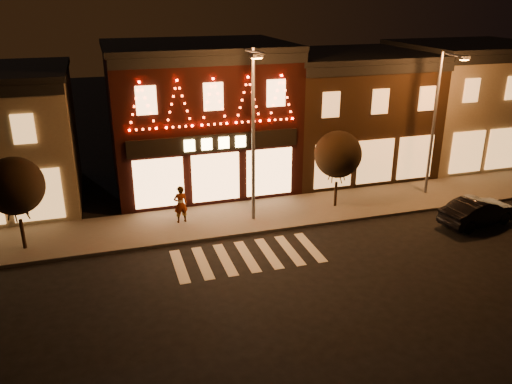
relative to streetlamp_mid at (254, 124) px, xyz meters
name	(u,v)px	position (x,y,z in m)	size (l,w,h in m)	color
ground	(277,305)	(-1.32, -7.31, -5.09)	(120.00, 120.00, 0.00)	black
sidewalk_far	(263,215)	(0.68, 0.69, -5.02)	(44.00, 4.00, 0.15)	#47423D
building_pulp	(199,116)	(-1.32, 6.67, -0.93)	(10.20, 8.34, 8.30)	black
building_right_a	(346,112)	(8.18, 6.68, -1.33)	(9.20, 8.28, 7.50)	#352112
building_right_b	(466,101)	(17.18, 6.68, -1.18)	(9.20, 8.28, 7.80)	#726751
streetlamp_mid	(254,124)	(0.00, 0.00, 0.00)	(0.71, 1.93, 8.42)	#59595E
streetlamp_right	(438,114)	(10.58, 0.64, -0.33)	(0.52, 1.81, 7.86)	#59595E
tree_left	(14,186)	(-10.72, 0.15, -1.97)	(2.54, 2.54, 4.24)	black
tree_right	(338,154)	(4.75, 0.57, -2.06)	(2.46, 2.46, 4.11)	black
dark_sedan	(478,211)	(10.67, -3.40, -4.41)	(1.45, 4.16, 1.37)	black
pedestrian	(181,204)	(-3.51, 0.90, -3.99)	(0.70, 0.46, 1.91)	gray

